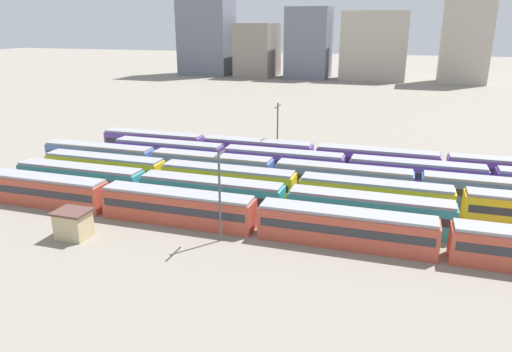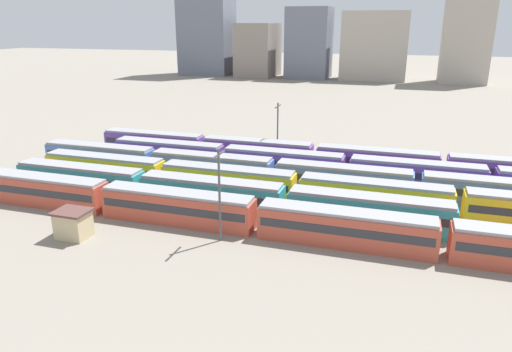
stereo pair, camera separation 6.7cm
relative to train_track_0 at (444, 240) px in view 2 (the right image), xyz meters
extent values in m
plane|color=gray|center=(-40.09, 13.00, -1.90)|extent=(600.00, 600.00, 0.00)
cube|color=#BC4C38|center=(-47.25, 0.00, -0.20)|extent=(18.00, 3.00, 3.40)
cube|color=#2D2D33|center=(-47.25, 0.00, 0.20)|extent=(17.20, 3.06, 0.90)
cube|color=#939399|center=(-47.25, 0.00, 1.67)|extent=(17.60, 2.70, 0.35)
cube|color=#BC4C38|center=(-28.35, 0.00, -0.20)|extent=(18.00, 3.00, 3.40)
cube|color=#2D2D33|center=(-28.35, 0.00, 0.20)|extent=(17.20, 3.06, 0.90)
cube|color=#939399|center=(-28.35, 0.00, 1.67)|extent=(17.60, 2.70, 0.35)
cube|color=#BC4C38|center=(-9.45, 0.00, -0.20)|extent=(18.00, 3.00, 3.40)
cube|color=#2D2D33|center=(-9.45, 0.00, 0.20)|extent=(17.20, 3.06, 0.90)
cube|color=#939399|center=(-9.45, 0.00, 1.67)|extent=(17.60, 2.70, 0.35)
cube|color=teal|center=(-45.32, 5.20, -0.20)|extent=(18.00, 3.00, 3.40)
cube|color=#2D2D33|center=(-45.32, 5.20, 0.20)|extent=(17.20, 3.06, 0.90)
cube|color=#939399|center=(-45.32, 5.20, 1.67)|extent=(17.60, 2.70, 0.35)
cube|color=teal|center=(-26.42, 5.20, -0.20)|extent=(18.00, 3.00, 3.40)
cube|color=#2D2D33|center=(-26.42, 5.20, 0.20)|extent=(17.20, 3.06, 0.90)
cube|color=#939399|center=(-26.42, 5.20, 1.67)|extent=(17.60, 2.70, 0.35)
cube|color=teal|center=(-7.52, 5.20, -0.20)|extent=(18.00, 3.00, 3.40)
cube|color=#2D2D33|center=(-7.52, 5.20, 0.20)|extent=(17.20, 3.06, 0.90)
cube|color=#939399|center=(-7.52, 5.20, 1.67)|extent=(17.60, 2.70, 0.35)
cube|color=yellow|center=(-45.13, 10.40, -0.20)|extent=(18.00, 3.00, 3.40)
cube|color=#2D2D33|center=(-45.13, 10.40, 0.20)|extent=(17.20, 3.06, 0.90)
cube|color=#939399|center=(-45.13, 10.40, 1.67)|extent=(17.60, 2.70, 0.35)
cube|color=yellow|center=(-26.23, 10.40, -0.20)|extent=(18.00, 3.00, 3.40)
cube|color=#2D2D33|center=(-26.23, 10.40, 0.20)|extent=(17.20, 3.06, 0.90)
cube|color=#939399|center=(-26.23, 10.40, 1.67)|extent=(17.60, 2.70, 0.35)
cube|color=yellow|center=(-7.33, 10.40, -0.20)|extent=(18.00, 3.00, 3.40)
cube|color=#2D2D33|center=(-7.33, 10.40, 0.20)|extent=(17.20, 3.06, 0.90)
cube|color=#939399|center=(-7.33, 10.40, 1.67)|extent=(17.60, 2.70, 0.35)
cube|color=#4C70BC|center=(-49.62, 15.60, -0.20)|extent=(18.00, 3.00, 3.40)
cube|color=#2D2D33|center=(-49.62, 15.60, 0.20)|extent=(17.20, 3.06, 0.90)
cube|color=#939399|center=(-49.62, 15.60, 1.67)|extent=(17.60, 2.70, 0.35)
cube|color=#4C70BC|center=(-30.72, 15.60, -0.20)|extent=(18.00, 3.00, 3.40)
cube|color=#2D2D33|center=(-30.72, 15.60, 0.20)|extent=(17.20, 3.06, 0.90)
cube|color=#939399|center=(-30.72, 15.60, 1.67)|extent=(17.60, 2.70, 0.35)
cube|color=#4C70BC|center=(-11.82, 15.60, -0.20)|extent=(18.00, 3.00, 3.40)
cube|color=#2D2D33|center=(-11.82, 15.60, 0.20)|extent=(17.20, 3.06, 0.90)
cube|color=#939399|center=(-11.82, 15.60, 1.67)|extent=(17.60, 2.70, 0.35)
cube|color=#4C70BC|center=(7.08, 15.60, -0.20)|extent=(18.00, 3.00, 3.40)
cube|color=#2D2D33|center=(7.08, 15.60, 0.20)|extent=(17.20, 3.06, 0.90)
cube|color=#939399|center=(7.08, 15.60, 1.67)|extent=(17.60, 2.70, 0.35)
cube|color=#6B429E|center=(-40.28, 20.80, -0.20)|extent=(18.00, 3.00, 3.40)
cube|color=#2D2D33|center=(-40.28, 20.80, 0.20)|extent=(17.20, 3.06, 0.90)
cube|color=#939399|center=(-40.28, 20.80, 1.67)|extent=(17.60, 2.70, 0.35)
cube|color=#6B429E|center=(-21.38, 20.80, -0.20)|extent=(18.00, 3.00, 3.40)
cube|color=#2D2D33|center=(-21.38, 20.80, 0.20)|extent=(17.20, 3.06, 0.90)
cube|color=#939399|center=(-21.38, 20.80, 1.67)|extent=(17.60, 2.70, 0.35)
cube|color=#6B429E|center=(-2.48, 20.80, -0.20)|extent=(18.00, 3.00, 3.40)
cube|color=#2D2D33|center=(-2.48, 20.80, 0.20)|extent=(17.20, 3.06, 0.90)
cube|color=#939399|center=(-2.48, 20.80, 1.67)|extent=(17.60, 2.70, 0.35)
cube|color=#6B429E|center=(-45.94, 26.00, -0.20)|extent=(18.00, 3.00, 3.40)
cube|color=#2D2D33|center=(-45.94, 26.00, 0.20)|extent=(17.20, 3.06, 0.90)
cube|color=#939399|center=(-45.94, 26.00, 1.67)|extent=(17.60, 2.70, 0.35)
cube|color=#6B429E|center=(-27.04, 26.00, -0.20)|extent=(18.00, 3.00, 3.40)
cube|color=#2D2D33|center=(-27.04, 26.00, 0.20)|extent=(17.20, 3.06, 0.90)
cube|color=#939399|center=(-27.04, 26.00, 1.67)|extent=(17.60, 2.70, 0.35)
cube|color=#6B429E|center=(-8.14, 26.00, -0.20)|extent=(18.00, 3.00, 3.40)
cube|color=#2D2D33|center=(-8.14, 26.00, 0.20)|extent=(17.20, 3.06, 0.90)
cube|color=#939399|center=(-8.14, 26.00, 1.67)|extent=(17.60, 2.70, 0.35)
cylinder|color=#4C4C51|center=(-24.45, 28.88, 2.82)|extent=(0.24, 0.24, 9.45)
cube|color=#47474C|center=(-24.45, 28.88, 6.95)|extent=(0.16, 3.20, 0.16)
cylinder|color=#4C4C51|center=(-21.95, -2.98, 3.07)|extent=(0.24, 0.24, 9.94)
cube|color=#47474C|center=(-21.95, -2.98, 7.43)|extent=(0.16, 3.20, 0.16)
cube|color=#C6B284|center=(-37.09, -6.91, -0.50)|extent=(3.20, 2.60, 2.80)
cube|color=brown|center=(-37.09, -6.91, 1.02)|extent=(3.60, 3.00, 0.24)
cube|color=slate|center=(-89.31, 151.16, 23.10)|extent=(21.56, 15.81, 50.01)
cube|color=gray|center=(-66.13, 151.16, 8.90)|extent=(14.87, 21.68, 21.61)
cube|color=slate|center=(-44.35, 151.16, 11.96)|extent=(16.83, 17.13, 27.73)
cube|color=#B2A899|center=(-18.38, 151.16, 11.15)|extent=(25.08, 13.65, 26.11)
cube|color=#B2A899|center=(14.35, 151.16, 18.97)|extent=(16.67, 14.73, 41.75)
camera|label=1|loc=(-4.87, -44.67, 19.86)|focal=33.08mm
camera|label=2|loc=(-4.81, -44.65, 19.86)|focal=33.08mm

